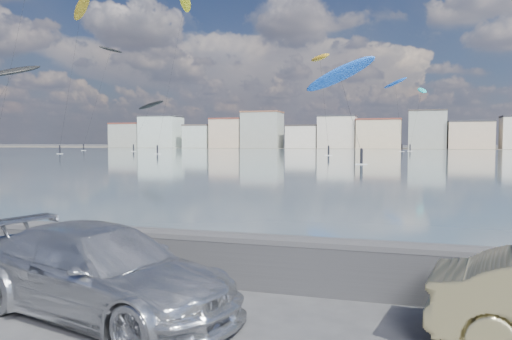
{
  "coord_description": "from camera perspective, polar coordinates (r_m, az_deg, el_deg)",
  "views": [
    {
      "loc": [
        4.11,
        -6.26,
        2.83
      ],
      "look_at": [
        1.0,
        4.0,
        2.2
      ],
      "focal_mm": 35.0,
      "sensor_mm": 36.0,
      "label": 1
    }
  ],
  "objects": [
    {
      "name": "kitesurfer_19",
      "position": [
        149.87,
        -11.94,
        7.24
      ],
      "size": [
        10.67,
        14.53,
        14.89
      ],
      "color": "black",
      "rests_on": "ground"
    },
    {
      "name": "kitesurfer_17",
      "position": [
        153.54,
        18.41,
        8.51
      ],
      "size": [
        5.42,
        13.83,
        18.94
      ],
      "color": "#19BFBF",
      "rests_on": "ground"
    },
    {
      "name": "far_shore_strip",
      "position": [
        206.32,
        15.72,
        2.43
      ],
      "size": [
        500.0,
        60.0,
        0.0
      ],
      "primitive_type": "cube",
      "color": "#4C473D",
      "rests_on": "ground"
    },
    {
      "name": "kitesurfer_7",
      "position": [
        145.08,
        15.62,
        9.48
      ],
      "size": [
        8.05,
        10.65,
        20.76
      ],
      "color": "blue",
      "rests_on": "ground"
    },
    {
      "name": "car_silver",
      "position": [
        8.59,
        -17.31,
        -10.98
      ],
      "size": [
        5.33,
        3.21,
        1.45
      ],
      "primitive_type": "imported",
      "rotation": [
        0.0,
        0.0,
        1.32
      ],
      "color": "silver",
      "rests_on": "ground"
    },
    {
      "name": "kitesurfer_0",
      "position": [
        91.08,
        -25.92,
        10.02
      ],
      "size": [
        7.4,
        16.75,
        16.0
      ],
      "color": "black",
      "rests_on": "ground"
    },
    {
      "name": "ground",
      "position": [
        8.0,
        -16.1,
        -17.47
      ],
      "size": [
        700.0,
        700.0,
        0.0
      ],
      "primitive_type": "plane",
      "color": "#333335",
      "rests_on": "ground"
    },
    {
      "name": "kitesurfer_12",
      "position": [
        71.85,
        9.55,
        10.67
      ],
      "size": [
        11.18,
        12.94,
        15.08
      ],
      "color": "blue",
      "rests_on": "ground"
    },
    {
      "name": "far_buildings",
      "position": [
        192.31,
        16.06,
        4.16
      ],
      "size": [
        240.79,
        13.26,
        14.6
      ],
      "color": "gray",
      "rests_on": "ground"
    },
    {
      "name": "bay_water",
      "position": [
        97.89,
        14.45,
        1.58
      ],
      "size": [
        500.0,
        177.0,
        0.0
      ],
      "primitive_type": "cube",
      "color": "#415967",
      "rests_on": "ground"
    },
    {
      "name": "kitesurfer_14",
      "position": [
        164.64,
        -16.3,
        12.89
      ],
      "size": [
        6.88,
        14.37,
        32.02
      ],
      "color": "black",
      "rests_on": "ground"
    },
    {
      "name": "kitesurfer_2",
      "position": [
        124.41,
        -19.33,
        16.94
      ],
      "size": [
        8.3,
        10.12,
        35.5
      ],
      "color": "#BF8C19",
      "rests_on": "ground"
    },
    {
      "name": "kitesurfer_11",
      "position": [
        105.25,
        7.33,
        12.53
      ],
      "size": [
        7.11,
        11.74,
        21.4
      ],
      "color": "#BF8C19",
      "rests_on": "ground"
    },
    {
      "name": "kitesurfer_3",
      "position": [
        127.88,
        -8.15,
        18.4
      ],
      "size": [
        4.86,
        20.42,
        38.84
      ],
      "color": "yellow",
      "rests_on": "ground"
    },
    {
      "name": "seawall",
      "position": [
        10.11,
        -7.69,
        -9.52
      ],
      "size": [
        400.0,
        0.36,
        1.08
      ],
      "color": "#28282B",
      "rests_on": "ground"
    }
  ]
}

